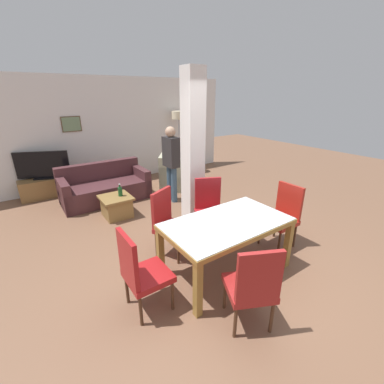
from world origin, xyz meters
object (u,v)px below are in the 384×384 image
object	(u,v)px
tv_stand	(47,187)
floor_lamp	(179,121)
dining_table	(227,232)
bottle	(120,191)
standing_person	(171,160)
dining_chair_head_left	(140,270)
armchair	(176,176)
dining_chair_far_left	(169,221)
sofa	(105,188)
dining_chair_head_right	(283,214)
tv_screen	(43,166)
dining_chair_far_right	(209,206)
dining_chair_near_left	(253,285)
coffee_table	(117,206)

from	to	relation	value
tv_stand	floor_lamp	distance (m)	3.86
dining_table	bottle	bearing A→B (deg)	102.50
standing_person	dining_table	bearing A→B (deg)	162.81
dining_chair_head_left	armchair	world-z (taller)	dining_chair_head_left
dining_chair_far_left	sofa	xyz separation A→B (m)	(-0.16, 2.64, -0.25)
dining_table	dining_chair_head_right	size ratio (longest dim) A/B	1.64
floor_lamp	standing_person	world-z (taller)	floor_lamp
sofa	tv_screen	world-z (taller)	tv_screen
armchair	dining_table	bearing A→B (deg)	16.51
bottle	dining_chair_far_right	bearing A→B (deg)	-59.17
sofa	tv_screen	size ratio (longest dim) A/B	1.75
dining_table	armchair	distance (m)	3.45
floor_lamp	standing_person	bearing A→B (deg)	-126.36
dining_chair_near_left	dining_chair_head_right	bearing A→B (deg)	53.63
dining_chair_far_right	floor_lamp	xyz separation A→B (m)	(1.60, 3.48, 1.01)
floor_lamp	dining_table	bearing A→B (deg)	-114.63
coffee_table	standing_person	world-z (taller)	standing_person
dining_chair_far_left	sofa	distance (m)	2.66
dining_chair_head_right	dining_table	bearing A→B (deg)	90.00
sofa	dining_chair_far_right	bearing A→B (deg)	110.60
dining_chair_near_left	dining_chair_far_right	bearing A→B (deg)	90.57
sofa	coffee_table	xyz separation A→B (m)	(-0.08, -0.98, -0.07)
sofa	armchair	xyz separation A→B (m)	(1.75, -0.23, 0.02)
dining_chair_head_right	sofa	bearing A→B (deg)	26.80
dining_chair_far_right	coffee_table	size ratio (longest dim) A/B	1.67
dining_table	dining_chair_far_left	size ratio (longest dim) A/B	1.64
dining_chair_head_right	standing_person	world-z (taller)	standing_person
bottle	tv_stand	xyz separation A→B (m)	(-1.08, 1.95, -0.28)
dining_chair_far_left	floor_lamp	size ratio (longest dim) A/B	0.55
bottle	tv_screen	bearing A→B (deg)	118.98
coffee_table	bottle	xyz separation A→B (m)	(0.10, -0.01, 0.29)
dining_chair_near_left	tv_stand	size ratio (longest dim) A/B	0.88
dining_table	tv_stand	bearing A→B (deg)	110.22
armchair	tv_screen	world-z (taller)	tv_screen
dining_chair_far_right	sofa	world-z (taller)	dining_chair_far_right
coffee_table	tv_screen	world-z (taller)	tv_screen
dining_chair_near_left	armchair	xyz separation A→B (m)	(1.59, 4.06, -0.23)
bottle	dining_chair_far_left	bearing A→B (deg)	-85.07
sofa	coffee_table	bearing A→B (deg)	85.31
dining_chair_head_left	bottle	xyz separation A→B (m)	(0.68, 2.47, -0.03)
coffee_table	floor_lamp	bearing A→B (deg)	35.39
dining_table	dining_chair_head_right	bearing A→B (deg)	0.00
floor_lamp	standing_person	distance (m)	2.33
sofa	standing_person	bearing A→B (deg)	143.25
dining_chair_head_right	floor_lamp	xyz separation A→B (m)	(0.82, 4.36, 1.01)
tv_stand	dining_chair_far_right	bearing A→B (deg)	-60.18
dining_chair_near_left	dining_chair_far_right	world-z (taller)	same
dining_chair_far_right	floor_lamp	bearing A→B (deg)	-89.99
tv_stand	dining_table	bearing A→B (deg)	-69.78
dining_table	dining_chair_far_left	world-z (taller)	dining_chair_far_left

